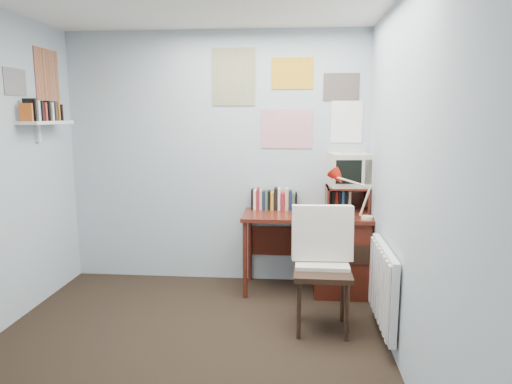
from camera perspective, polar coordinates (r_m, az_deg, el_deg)
ground at (r=3.34m, az=-10.05°, el=-20.86°), size 3.50×3.50×0.00m
back_wall at (r=4.61m, az=-4.95°, el=4.15°), size 3.00×0.02×2.50m
right_wall at (r=2.90m, az=19.14°, el=0.45°), size 0.02×3.50×2.50m
desk at (r=4.46m, az=9.73°, el=-7.22°), size 1.20×0.55×0.76m
desk_chair at (r=3.64m, az=8.29°, el=-9.92°), size 0.49×0.47×0.95m
desk_lamp at (r=4.18m, az=13.82°, el=-0.67°), size 0.32×0.29×0.40m
tv_riser at (r=4.47m, az=11.30°, el=-0.91°), size 0.40×0.30×0.25m
crt_tv at (r=4.44m, az=11.57°, el=2.91°), size 0.40×0.38×0.35m
book_row at (r=4.51m, az=3.22°, el=-0.83°), size 0.60×0.14×0.22m
radiator at (r=3.62m, az=15.63°, el=-11.21°), size 0.09×0.80×0.60m
wall_shelf at (r=4.45m, az=-24.79°, el=7.89°), size 0.20×0.62×0.24m
posters_back at (r=4.52m, az=3.89°, el=11.67°), size 1.20×0.01×0.90m
posters_left at (r=4.50m, az=-26.20°, el=12.65°), size 0.01×0.70×0.60m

